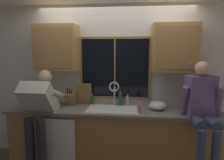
% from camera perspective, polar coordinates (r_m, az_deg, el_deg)
% --- Properties ---
extents(back_wall, '(5.60, 0.12, 2.55)m').
position_cam_1_polar(back_wall, '(3.56, 0.88, -0.68)').
color(back_wall, silver).
rests_on(back_wall, floor).
extents(window_glass, '(1.10, 0.02, 0.95)m').
position_cam_1_polar(window_glass, '(3.46, 0.80, 3.22)').
color(window_glass, black).
extents(window_frame_top, '(1.17, 0.02, 0.04)m').
position_cam_1_polar(window_frame_top, '(3.44, 0.80, 11.40)').
color(window_frame_top, olive).
extents(window_frame_bottom, '(1.17, 0.02, 0.04)m').
position_cam_1_polar(window_frame_bottom, '(3.53, 0.76, -4.77)').
color(window_frame_bottom, olive).
extents(window_frame_left, '(0.03, 0.02, 0.95)m').
position_cam_1_polar(window_frame_left, '(3.55, -8.39, 3.27)').
color(window_frame_left, olive).
extents(window_frame_right, '(0.03, 0.02, 0.95)m').
position_cam_1_polar(window_frame_right, '(3.44, 10.24, 3.04)').
color(window_frame_right, olive).
extents(window_mullion_center, '(0.02, 0.02, 0.95)m').
position_cam_1_polar(window_mullion_center, '(3.45, 0.78, 3.20)').
color(window_mullion_center, olive).
extents(lower_cabinet_run, '(3.20, 0.58, 0.88)m').
position_cam_1_polar(lower_cabinet_run, '(3.47, 0.28, -15.39)').
color(lower_cabinet_run, '#A07744').
rests_on(lower_cabinet_run, floor).
extents(countertop, '(3.26, 0.62, 0.04)m').
position_cam_1_polar(countertop, '(3.29, 0.25, -8.22)').
color(countertop, slate).
rests_on(countertop, lower_cabinet_run).
extents(dishwasher_front, '(0.60, 0.02, 0.74)m').
position_cam_1_polar(dishwasher_front, '(3.37, -15.06, -16.20)').
color(dishwasher_front, white).
extents(upper_cabinet_left, '(0.67, 0.36, 0.72)m').
position_cam_1_polar(upper_cabinet_left, '(3.49, -14.73, 8.48)').
color(upper_cabinet_left, '#B2844C').
extents(upper_cabinet_right, '(0.67, 0.36, 0.72)m').
position_cam_1_polar(upper_cabinet_right, '(3.32, 16.64, 8.39)').
color(upper_cabinet_right, '#B2844C').
extents(sink, '(0.80, 0.46, 0.21)m').
position_cam_1_polar(sink, '(3.32, 0.28, -9.45)').
color(sink, silver).
rests_on(sink, lower_cabinet_run).
extents(faucet, '(0.18, 0.09, 0.40)m').
position_cam_1_polar(faucet, '(3.40, 0.73, -2.88)').
color(faucet, silver).
rests_on(faucet, countertop).
extents(person_standing, '(0.53, 0.71, 1.52)m').
position_cam_1_polar(person_standing, '(3.30, -19.11, -7.86)').
color(person_standing, '#262628').
rests_on(person_standing, floor).
extents(person_sitting_on_counter, '(0.54, 0.65, 1.26)m').
position_cam_1_polar(person_sitting_on_counter, '(3.10, 23.28, -6.12)').
color(person_sitting_on_counter, '#384260').
rests_on(person_sitting_on_counter, countertop).
extents(knife_block, '(0.12, 0.18, 0.32)m').
position_cam_1_polar(knife_block, '(3.53, -11.09, -5.03)').
color(knife_block, olive).
rests_on(knife_block, countertop).
extents(cutting_board, '(0.25, 0.10, 0.36)m').
position_cam_1_polar(cutting_board, '(3.54, -7.54, -3.74)').
color(cutting_board, '#997047').
rests_on(cutting_board, countertop).
extents(mixing_bowl, '(0.27, 0.27, 0.14)m').
position_cam_1_polar(mixing_bowl, '(3.32, 12.31, -6.79)').
color(mixing_bowl, silver).
rests_on(mixing_bowl, countertop).
extents(soap_dispenser, '(0.06, 0.07, 0.18)m').
position_cam_1_polar(soap_dispenser, '(3.12, 7.35, -7.57)').
color(soap_dispenser, pink).
rests_on(soap_dispenser, countertop).
extents(bottle_green_glass, '(0.05, 0.05, 0.20)m').
position_cam_1_polar(bottle_green_glass, '(3.55, -5.37, -5.25)').
color(bottle_green_glass, '#1E592D').
rests_on(bottle_green_glass, countertop).
extents(bottle_tall_clear, '(0.06, 0.06, 0.31)m').
position_cam_1_polar(bottle_tall_clear, '(3.45, 2.27, -4.85)').
color(bottle_tall_clear, '#1E592D').
rests_on(bottle_tall_clear, countertop).
extents(bottle_amber_small, '(0.05, 0.05, 0.21)m').
position_cam_1_polar(bottle_amber_small, '(3.44, 4.25, -5.62)').
color(bottle_amber_small, '#B7B7BC').
rests_on(bottle_amber_small, countertop).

